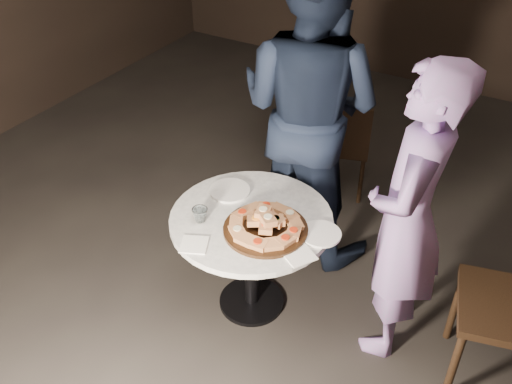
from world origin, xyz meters
TOP-DOWN VIEW (x-y plane):
  - floor at (0.00, 0.00)m, footprint 7.00×7.00m
  - table at (-0.11, 0.03)m, footprint 1.00×1.00m
  - serving_board at (0.01, -0.03)m, footprint 0.47×0.47m
  - focaccia_pile at (0.02, -0.03)m, footprint 0.39×0.37m
  - plate_left at (-0.33, 0.16)m, footprint 0.28×0.28m
  - plate_right at (0.27, 0.08)m, footprint 0.26×0.26m
  - water_glass at (-0.32, -0.13)m, footprint 0.10×0.10m
  - napkin_near at (-0.24, -0.31)m, footprint 0.17×0.17m
  - napkin_far at (0.24, -0.11)m, footprint 0.19×0.19m
  - chair_far at (-0.11, 1.29)m, footprint 0.46×0.47m
  - diner_navy at (-0.13, 0.74)m, footprint 0.98×0.80m
  - diner_teal at (0.65, 0.21)m, footprint 0.45×0.63m

SIDE VIEW (x-z plane):
  - floor at x=0.00m, z-range 0.00..0.00m
  - chair_far at x=-0.11m, z-range 0.06..0.83m
  - table at x=-0.11m, z-range 0.20..0.85m
  - napkin_near at x=-0.24m, z-range 0.65..0.65m
  - napkin_far at x=0.24m, z-range 0.65..0.65m
  - plate_right at x=0.27m, z-range 0.65..0.66m
  - plate_left at x=-0.33m, z-range 0.65..0.66m
  - serving_board at x=0.01m, z-range 0.65..0.67m
  - water_glass at x=-0.32m, z-range 0.65..0.72m
  - focaccia_pile at x=0.02m, z-range 0.64..0.75m
  - diner_teal at x=0.65m, z-range 0.00..1.63m
  - diner_navy at x=-0.13m, z-range 0.00..1.90m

